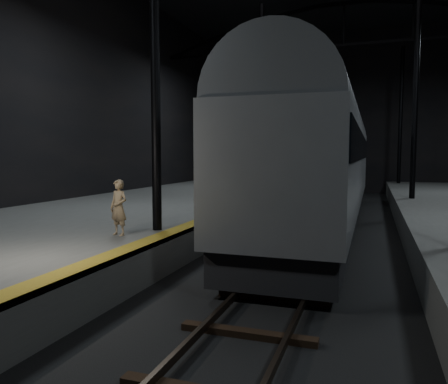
% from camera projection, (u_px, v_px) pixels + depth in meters
% --- Properties ---
extents(ground, '(44.00, 44.00, 0.00)m').
position_uv_depth(ground, '(311.00, 246.00, 15.04)').
color(ground, black).
rests_on(ground, ground).
extents(platform_left, '(9.00, 43.80, 1.00)m').
position_uv_depth(platform_left, '(121.00, 221.00, 17.41)').
color(platform_left, '#555553').
rests_on(platform_left, ground).
extents(tactile_strip, '(0.50, 43.80, 0.01)m').
position_uv_depth(tactile_strip, '(222.00, 213.00, 16.00)').
color(tactile_strip, '#95691B').
rests_on(tactile_strip, platform_left).
extents(track, '(2.40, 43.00, 0.24)m').
position_uv_depth(track, '(311.00, 244.00, 15.03)').
color(track, '#3F3328').
rests_on(track, ground).
extents(train, '(3.16, 21.11, 5.64)m').
position_uv_depth(train, '(324.00, 154.00, 18.40)').
color(train, '#A8AAB0').
rests_on(train, ground).
extents(woman, '(0.60, 0.47, 1.48)m').
position_uv_depth(woman, '(119.00, 208.00, 11.47)').
color(woman, '#A08562').
rests_on(woman, platform_left).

